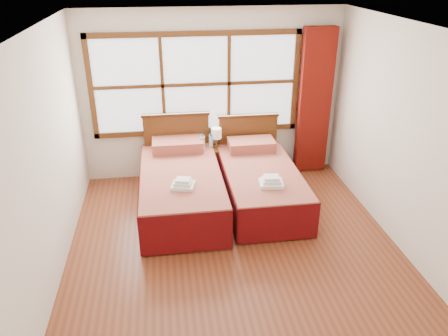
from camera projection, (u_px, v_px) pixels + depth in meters
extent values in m
plane|color=brown|center=(236.00, 252.00, 5.27)|extent=(4.50, 4.50, 0.00)
plane|color=white|center=(239.00, 29.00, 4.15)|extent=(4.50, 4.50, 0.00)
plane|color=silver|center=(212.00, 96.00, 6.72)|extent=(4.00, 0.00, 4.00)
plane|color=silver|center=(44.00, 165.00, 4.45)|extent=(0.00, 4.50, 4.50)
plane|color=silver|center=(410.00, 144.00, 4.97)|extent=(0.00, 4.50, 4.50)
cube|color=white|center=(196.00, 84.00, 6.57)|extent=(3.00, 0.02, 1.40)
cube|color=#542E12|center=(197.00, 131.00, 6.87)|extent=(3.16, 0.06, 0.08)
cube|color=#542E12|center=(195.00, 34.00, 6.23)|extent=(3.16, 0.06, 0.08)
cube|color=#542E12|center=(91.00, 88.00, 6.35)|extent=(0.08, 0.06, 1.56)
cube|color=#542E12|center=(295.00, 81.00, 6.75)|extent=(0.08, 0.06, 1.56)
cube|color=#542E12|center=(163.00, 86.00, 6.49)|extent=(0.05, 0.05, 1.40)
cube|color=#542E12|center=(229.00, 83.00, 6.62)|extent=(0.05, 0.05, 1.40)
cube|color=#542E12|center=(196.00, 84.00, 6.55)|extent=(3.00, 0.05, 0.05)
cube|color=maroon|center=(314.00, 102.00, 6.86)|extent=(0.50, 0.16, 2.30)
cube|color=#3F210D|center=(182.00, 199.00, 6.14)|extent=(0.97, 1.93, 0.31)
cube|color=maroon|center=(181.00, 180.00, 6.01)|extent=(1.08, 2.14, 0.26)
cube|color=#5E090B|center=(142.00, 193.00, 6.01)|extent=(0.03, 2.14, 0.53)
cube|color=#5E090B|center=(220.00, 188.00, 6.15)|extent=(0.03, 2.14, 0.53)
cube|color=#5E090B|center=(186.00, 233.00, 5.13)|extent=(1.08, 0.03, 0.53)
cube|color=maroon|center=(177.00, 145.00, 6.61)|extent=(0.76, 0.44, 0.17)
cube|color=#542E12|center=(177.00, 147.00, 6.88)|extent=(1.01, 0.06, 1.05)
cube|color=#3F210D|center=(176.00, 115.00, 6.65)|extent=(1.05, 0.08, 0.04)
cube|color=#3F210D|center=(260.00, 194.00, 6.29)|extent=(0.90, 1.80, 0.29)
cube|color=maroon|center=(261.00, 177.00, 6.17)|extent=(1.01, 1.99, 0.24)
cube|color=#5E090B|center=(226.00, 189.00, 6.17)|extent=(0.03, 1.99, 0.50)
cube|color=#5E090B|center=(295.00, 184.00, 6.30)|extent=(0.03, 1.99, 0.50)
cube|color=#5E090B|center=(278.00, 224.00, 5.35)|extent=(1.01, 0.03, 0.50)
cube|color=maroon|center=(251.00, 145.00, 6.73)|extent=(0.70, 0.41, 0.16)
cube|color=#542E12|center=(247.00, 145.00, 7.04)|extent=(0.94, 0.06, 0.98)
cube|color=#3F210D|center=(248.00, 116.00, 6.83)|extent=(0.98, 0.08, 0.04)
cube|color=#542E12|center=(211.00, 163.00, 6.93)|extent=(0.40, 0.36, 0.54)
cube|color=#3F210D|center=(213.00, 175.00, 6.81)|extent=(0.35, 0.02, 0.16)
cube|color=#3F210D|center=(213.00, 162.00, 6.72)|extent=(0.35, 0.02, 0.16)
sphere|color=olive|center=(213.00, 175.00, 6.79)|extent=(0.03, 0.03, 0.03)
sphere|color=olive|center=(213.00, 163.00, 6.70)|extent=(0.03, 0.03, 0.03)
cube|color=white|center=(183.00, 186.00, 5.55)|extent=(0.33, 0.31, 0.04)
cube|color=white|center=(183.00, 183.00, 5.53)|extent=(0.25, 0.23, 0.04)
cube|color=white|center=(183.00, 180.00, 5.52)|extent=(0.21, 0.19, 0.04)
cube|color=white|center=(271.00, 183.00, 5.68)|extent=(0.33, 0.30, 0.05)
cube|color=white|center=(271.00, 180.00, 5.66)|extent=(0.25, 0.22, 0.04)
cube|color=white|center=(272.00, 178.00, 5.65)|extent=(0.21, 0.18, 0.04)
cylinder|color=gold|center=(216.00, 146.00, 6.85)|extent=(0.10, 0.10, 0.02)
cylinder|color=gold|center=(216.00, 142.00, 6.82)|extent=(0.02, 0.02, 0.13)
cylinder|color=white|center=(216.00, 133.00, 6.75)|extent=(0.16, 0.16, 0.16)
cylinder|color=silver|center=(203.00, 144.00, 6.65)|extent=(0.07, 0.07, 0.24)
cylinder|color=blue|center=(202.00, 135.00, 6.59)|extent=(0.04, 0.04, 0.03)
cylinder|color=silver|center=(211.00, 142.00, 6.75)|extent=(0.06, 0.06, 0.21)
cylinder|color=blue|center=(211.00, 135.00, 6.70)|extent=(0.03, 0.03, 0.03)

